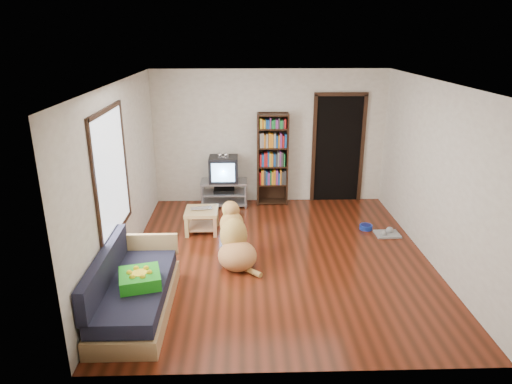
{
  "coord_description": "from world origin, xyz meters",
  "views": [
    {
      "loc": [
        -0.52,
        -6.22,
        3.24
      ],
      "look_at": [
        -0.33,
        0.43,
        0.9
      ],
      "focal_mm": 32.0,
      "sensor_mm": 36.0,
      "label": 1
    }
  ],
  "objects_px": {
    "coffee_table": "(202,216)",
    "bookshelf": "(272,154)",
    "sofa": "(133,293)",
    "crt_tv": "(224,168)",
    "laptop": "(201,210)",
    "dog_bowl": "(366,227)",
    "grey_rag": "(387,234)",
    "tv_stand": "(224,192)",
    "dog": "(235,241)",
    "green_cushion": "(140,279)"
  },
  "relations": [
    {
      "from": "green_cushion",
      "to": "tv_stand",
      "type": "distance_m",
      "value": 3.81
    },
    {
      "from": "grey_rag",
      "to": "coffee_table",
      "type": "xyz_separation_m",
      "value": [
        -3.14,
        0.24,
        0.27
      ]
    },
    {
      "from": "laptop",
      "to": "dog_bowl",
      "type": "relative_size",
      "value": 1.63
    },
    {
      "from": "crt_tv",
      "to": "coffee_table",
      "type": "distance_m",
      "value": 1.41
    },
    {
      "from": "sofa",
      "to": "coffee_table",
      "type": "distance_m",
      "value": 2.44
    },
    {
      "from": "dog",
      "to": "dog_bowl",
      "type": "bearing_deg",
      "value": 26.37
    },
    {
      "from": "grey_rag",
      "to": "tv_stand",
      "type": "xyz_separation_m",
      "value": [
        -2.8,
        1.51,
        0.25
      ]
    },
    {
      "from": "grey_rag",
      "to": "tv_stand",
      "type": "bearing_deg",
      "value": 151.66
    },
    {
      "from": "crt_tv",
      "to": "dog",
      "type": "relative_size",
      "value": 0.57
    },
    {
      "from": "coffee_table",
      "to": "green_cushion",
      "type": "bearing_deg",
      "value": -101.98
    },
    {
      "from": "tv_stand",
      "to": "coffee_table",
      "type": "distance_m",
      "value": 1.32
    },
    {
      "from": "laptop",
      "to": "sofa",
      "type": "bearing_deg",
      "value": -112.71
    },
    {
      "from": "sofa",
      "to": "bookshelf",
      "type": "bearing_deg",
      "value": 62.68
    },
    {
      "from": "coffee_table",
      "to": "dog",
      "type": "bearing_deg",
      "value": -62.45
    },
    {
      "from": "coffee_table",
      "to": "grey_rag",
      "type": "bearing_deg",
      "value": -4.37
    },
    {
      "from": "laptop",
      "to": "tv_stand",
      "type": "xyz_separation_m",
      "value": [
        0.33,
        1.3,
        -0.14
      ]
    },
    {
      "from": "sofa",
      "to": "coffee_table",
      "type": "relative_size",
      "value": 3.27
    },
    {
      "from": "laptop",
      "to": "coffee_table",
      "type": "bearing_deg",
      "value": 82.68
    },
    {
      "from": "grey_rag",
      "to": "crt_tv",
      "type": "relative_size",
      "value": 0.69
    },
    {
      "from": "bookshelf",
      "to": "dog_bowl",
      "type": "bearing_deg",
      "value": -41.12
    },
    {
      "from": "coffee_table",
      "to": "laptop",
      "type": "bearing_deg",
      "value": -90.0
    },
    {
      "from": "grey_rag",
      "to": "coffee_table",
      "type": "bearing_deg",
      "value": 175.63
    },
    {
      "from": "bookshelf",
      "to": "sofa",
      "type": "relative_size",
      "value": 1.0
    },
    {
      "from": "laptop",
      "to": "dog_bowl",
      "type": "distance_m",
      "value": 2.86
    },
    {
      "from": "green_cushion",
      "to": "bookshelf",
      "type": "bearing_deg",
      "value": 50.04
    },
    {
      "from": "laptop",
      "to": "grey_rag",
      "type": "height_order",
      "value": "laptop"
    },
    {
      "from": "crt_tv",
      "to": "bookshelf",
      "type": "relative_size",
      "value": 0.32
    },
    {
      "from": "tv_stand",
      "to": "crt_tv",
      "type": "relative_size",
      "value": 1.55
    },
    {
      "from": "grey_rag",
      "to": "dog",
      "type": "xyz_separation_m",
      "value": [
        -2.56,
        -0.87,
        0.32
      ]
    },
    {
      "from": "coffee_table",
      "to": "dog",
      "type": "height_order",
      "value": "dog"
    },
    {
      "from": "dog_bowl",
      "to": "tv_stand",
      "type": "relative_size",
      "value": 0.24
    },
    {
      "from": "laptop",
      "to": "green_cushion",
      "type": "bearing_deg",
      "value": -109.44
    },
    {
      "from": "green_cushion",
      "to": "dog_bowl",
      "type": "bearing_deg",
      "value": 21.5
    },
    {
      "from": "laptop",
      "to": "tv_stand",
      "type": "relative_size",
      "value": 0.4
    },
    {
      "from": "laptop",
      "to": "dog_bowl",
      "type": "bearing_deg",
      "value": -6.5
    },
    {
      "from": "grey_rag",
      "to": "sofa",
      "type": "distance_m",
      "value": 4.34
    },
    {
      "from": "grey_rag",
      "to": "tv_stand",
      "type": "distance_m",
      "value": 3.19
    },
    {
      "from": "laptop",
      "to": "sofa",
      "type": "xyz_separation_m",
      "value": [
        -0.64,
        -2.33,
        -0.15
      ]
    },
    {
      "from": "laptop",
      "to": "coffee_table",
      "type": "xyz_separation_m",
      "value": [
        0.0,
        0.03,
        -0.13
      ]
    },
    {
      "from": "crt_tv",
      "to": "dog",
      "type": "xyz_separation_m",
      "value": [
        0.25,
        -2.4,
        -0.41
      ]
    },
    {
      "from": "dog_bowl",
      "to": "coffee_table",
      "type": "xyz_separation_m",
      "value": [
        -2.84,
        -0.01,
        0.24
      ]
    },
    {
      "from": "green_cushion",
      "to": "sofa",
      "type": "relative_size",
      "value": 0.26
    },
    {
      "from": "bookshelf",
      "to": "coffee_table",
      "type": "bearing_deg",
      "value": -133.2
    },
    {
      "from": "sofa",
      "to": "crt_tv",
      "type": "bearing_deg",
      "value": 75.07
    },
    {
      "from": "green_cushion",
      "to": "dog_bowl",
      "type": "relative_size",
      "value": 2.11
    },
    {
      "from": "crt_tv",
      "to": "laptop",
      "type": "bearing_deg",
      "value": -104.11
    },
    {
      "from": "sofa",
      "to": "coffee_table",
      "type": "height_order",
      "value": "sofa"
    },
    {
      "from": "green_cushion",
      "to": "bookshelf",
      "type": "distance_m",
      "value": 4.24
    },
    {
      "from": "coffee_table",
      "to": "bookshelf",
      "type": "bearing_deg",
      "value": 46.8
    },
    {
      "from": "green_cushion",
      "to": "crt_tv",
      "type": "height_order",
      "value": "crt_tv"
    }
  ]
}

